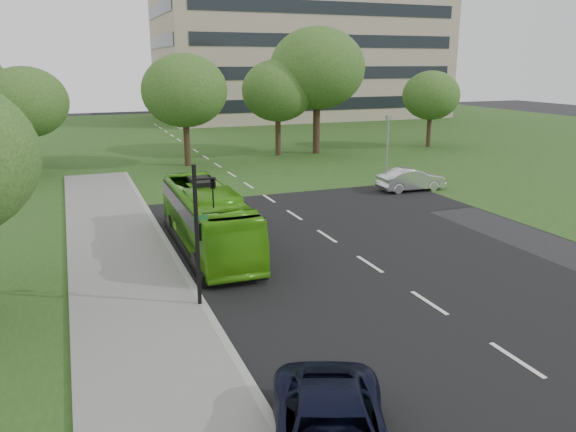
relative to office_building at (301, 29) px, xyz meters
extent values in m
plane|color=black|center=(-21.96, -61.96, -12.50)|extent=(160.00, 160.00, 0.00)
cube|color=black|center=(-21.96, -41.96, -12.49)|extent=(14.00, 120.00, 0.01)
cube|color=black|center=(-21.96, -47.96, -12.49)|extent=(80.00, 12.00, 0.01)
cube|color=silver|center=(-21.96, -46.96, -12.48)|extent=(0.15, 90.00, 0.01)
cube|color=gray|center=(-29.06, -66.96, -12.43)|extent=(0.25, 60.00, 0.15)
cube|color=slate|center=(-31.16, -66.96, -12.43)|extent=(4.00, 60.00, 0.14)
cube|color=#244B19|center=(-21.96, -16.96, -12.48)|extent=(120.00, 60.00, 0.01)
cube|color=tan|center=(0.04, 0.04, 0.00)|extent=(40.00, 20.00, 25.00)
cube|color=black|center=(0.04, -10.01, 0.00)|extent=(36.80, 0.10, 23.00)
cube|color=black|center=(-20.01, 0.04, 0.00)|extent=(0.10, 18.40, 23.00)
cylinder|color=black|center=(-35.15, -35.46, -11.07)|extent=(0.43, 0.43, 2.87)
ellipsoid|color=#234617|center=(-35.15, -35.46, -7.35)|extent=(5.69, 5.69, 4.84)
cylinder|color=black|center=(-24.15, -35.23, -10.93)|extent=(0.47, 0.47, 3.14)
ellipsoid|color=#234617|center=(-24.15, -35.23, -6.77)|extent=(6.46, 6.46, 5.49)
cylinder|color=black|center=(-15.84, -33.08, -10.97)|extent=(0.46, 0.46, 3.06)
ellipsoid|color=#234617|center=(-15.84, -33.08, -7.01)|extent=(6.08, 6.08, 5.17)
cylinder|color=black|center=(-12.29, -33.22, -10.48)|extent=(0.61, 0.61, 4.05)
ellipsoid|color=#234617|center=(-12.29, -33.22, -5.20)|extent=(8.14, 8.14, 6.92)
cylinder|color=black|center=(-0.75, -33.52, -11.15)|extent=(0.41, 0.41, 2.70)
ellipsoid|color=#234617|center=(-0.75, -33.52, -7.68)|extent=(5.31, 5.31, 4.51)
imported|color=#48A714|center=(-27.46, -55.70, -11.15)|extent=(2.34, 9.70, 2.70)
imported|color=silver|center=(-12.90, -49.08, -11.80)|extent=(4.30, 1.61, 1.40)
cylinder|color=black|center=(-29.16, -61.51, -10.12)|extent=(0.13, 0.13, 4.75)
cylinder|color=black|center=(-28.83, -61.51, -8.22)|extent=(0.67, 0.08, 0.08)
imported|color=black|center=(-28.59, -61.51, -8.70)|extent=(0.19, 0.21, 0.95)
cube|color=#195926|center=(-29.02, -61.51, -9.46)|extent=(0.48, 0.04, 0.17)
cylinder|color=gray|center=(-11.96, -44.55, -10.49)|extent=(0.12, 0.12, 4.01)
cube|color=gray|center=(-11.96, -44.55, -8.39)|extent=(0.35, 0.31, 0.30)
camera|label=1|loc=(-32.65, -78.33, -4.75)|focal=35.00mm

